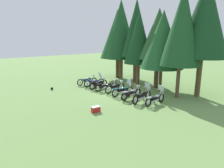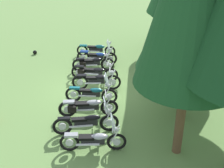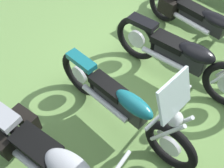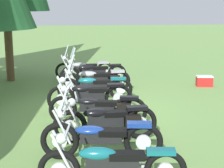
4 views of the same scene
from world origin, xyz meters
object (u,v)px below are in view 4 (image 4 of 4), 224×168
Objects in this scene: motorcycle_3 at (100,107)px; motorcycle_8 at (84,68)px; motorcycle_6 at (96,79)px; motorcycle_1 at (100,136)px; motorcycle_4 at (89,95)px; motorcycle_5 at (93,86)px; motorcycle_0 at (111,164)px; picnic_cooler at (204,81)px; motorcycle_2 at (107,120)px; motorcycle_7 at (93,72)px.

motorcycle_8 reaches higher than motorcycle_3.
motorcycle_8 is (2.08, 0.33, 0.00)m from motorcycle_6.
motorcycle_4 is (3.02, 0.05, 0.01)m from motorcycle_1.
motorcycle_3 is 5.32m from motorcycle_8.
motorcycle_1 is 1.00× the size of motorcycle_5.
motorcycle_1 is 0.95× the size of motorcycle_6.
motorcycle_0 is 1.02× the size of motorcycle_1.
motorcycle_3 is at bearing 84.92° from motorcycle_6.
picnic_cooler is (1.51, -3.97, -0.27)m from motorcycle_5.
motorcycle_2 is at bearing 92.18° from motorcycle_8.
motorcycle_6 reaches higher than picnic_cooler.
motorcycle_5 is 2.14m from motorcycle_7.
motorcycle_3 is 4.33m from motorcycle_7.
motorcycle_5 reaches higher than motorcycle_0.
motorcycle_1 is at bearing 84.18° from motorcycle_6.
picnic_cooler is (3.70, -3.95, -0.25)m from motorcycle_3.
motorcycle_4 is at bearing -68.76° from motorcycle_3.
motorcycle_8 is at bearing -81.12° from motorcycle_1.
motorcycle_0 is 7.92m from picnic_cooler.
motorcycle_2 is 4.30m from motorcycle_6.
motorcycle_0 is 1.02× the size of motorcycle_5.
motorcycle_8 is at bearing -80.33° from motorcycle_5.
motorcycle_1 is at bearing 94.57° from motorcycle_5.
motorcycle_7 is (4.33, -0.07, 0.03)m from motorcycle_3.
motorcycle_1 is (1.13, 0.08, 0.02)m from motorcycle_0.
motorcycle_5 is 3.76× the size of picnic_cooler.
motorcycle_3 is 1.03× the size of motorcycle_4.
motorcycle_1 is 0.96m from motorcycle_2.
motorcycle_5 reaches higher than motorcycle_8.
motorcycle_2 is 6.39m from motorcycle_8.
motorcycle_8 is at bearing -77.26° from motorcycle_3.
motorcycle_0 is 0.97× the size of motorcycle_6.
picnic_cooler is at bearing 158.32° from motorcycle_8.
motorcycle_0 is 1.03× the size of motorcycle_8.
motorcycle_7 is (3.31, -0.27, -0.01)m from motorcycle_4.
picnic_cooler is at bearing -131.98° from motorcycle_2.
picnic_cooler is (-0.63, -3.88, -0.28)m from motorcycle_7.
motorcycle_7 is 3.94m from picnic_cooler.
motorcycle_1 is 1.02× the size of motorcycle_2.
motorcycle_0 is 6.36m from motorcycle_6.
motorcycle_6 is at bearing -85.13° from motorcycle_0.
motorcycle_1 reaches higher than motorcycle_6.
motorcycle_0 is at bearing 149.53° from picnic_cooler.
motorcycle_2 is (2.06, -0.15, 0.02)m from motorcycle_0.
motorcycle_5 is (1.17, -0.17, -0.01)m from motorcycle_4.
motorcycle_2 is at bearing 98.28° from motorcycle_4.
motorcycle_6 is (4.30, -0.04, -0.00)m from motorcycle_2.
motorcycle_0 is 8.44m from motorcycle_8.
motorcycle_8 reaches higher than picnic_cooler.
motorcycle_4 is at bearing -85.32° from motorcycle_2.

